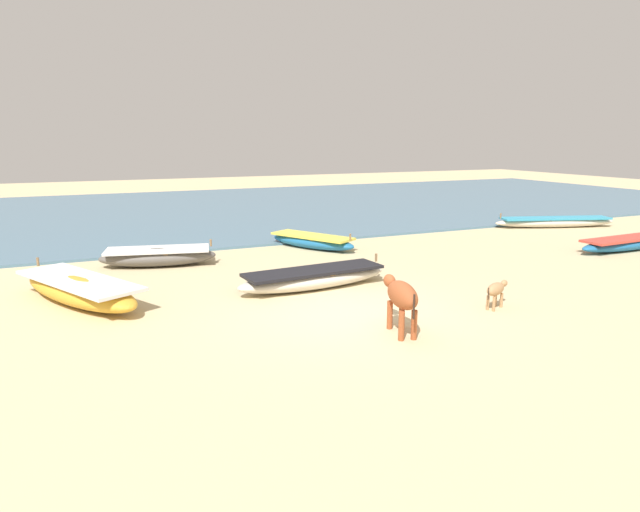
{
  "coord_description": "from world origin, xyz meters",
  "views": [
    {
      "loc": [
        -4.83,
        -9.53,
        3.52
      ],
      "look_at": [
        0.69,
        2.81,
        0.6
      ],
      "focal_mm": 30.82,
      "sensor_mm": 36.0,
      "label": 1
    }
  ],
  "objects_px": {
    "fishing_boat_0": "(79,289)",
    "fishing_boat_5": "(555,222)",
    "fishing_boat_2": "(634,242)",
    "fishing_boat_4": "(158,256)",
    "fishing_boat_6": "(314,278)",
    "fishing_boat_3": "(312,241)",
    "calf_near_tan": "(496,290)",
    "cow_adult_rust": "(401,296)"
  },
  "relations": [
    {
      "from": "fishing_boat_2",
      "to": "fishing_boat_3",
      "type": "height_order",
      "value": "fishing_boat_3"
    },
    {
      "from": "fishing_boat_2",
      "to": "fishing_boat_6",
      "type": "distance_m",
      "value": 11.29
    },
    {
      "from": "cow_adult_rust",
      "to": "fishing_boat_6",
      "type": "bearing_deg",
      "value": 15.89
    },
    {
      "from": "fishing_boat_5",
      "to": "fishing_boat_6",
      "type": "height_order",
      "value": "fishing_boat_6"
    },
    {
      "from": "fishing_boat_4",
      "to": "calf_near_tan",
      "type": "height_order",
      "value": "fishing_boat_4"
    },
    {
      "from": "fishing_boat_0",
      "to": "fishing_boat_3",
      "type": "height_order",
      "value": "fishing_boat_0"
    },
    {
      "from": "fishing_boat_6",
      "to": "fishing_boat_2",
      "type": "bearing_deg",
      "value": -4.06
    },
    {
      "from": "fishing_boat_2",
      "to": "cow_adult_rust",
      "type": "relative_size",
      "value": 3.25
    },
    {
      "from": "fishing_boat_4",
      "to": "fishing_boat_5",
      "type": "distance_m",
      "value": 15.53
    },
    {
      "from": "cow_adult_rust",
      "to": "fishing_boat_4",
      "type": "bearing_deg",
      "value": 36.12
    },
    {
      "from": "cow_adult_rust",
      "to": "fishing_boat_2",
      "type": "bearing_deg",
      "value": -59.89
    },
    {
      "from": "cow_adult_rust",
      "to": "calf_near_tan",
      "type": "relative_size",
      "value": 1.79
    },
    {
      "from": "fishing_boat_5",
      "to": "cow_adult_rust",
      "type": "height_order",
      "value": "cow_adult_rust"
    },
    {
      "from": "fishing_boat_4",
      "to": "cow_adult_rust",
      "type": "height_order",
      "value": "cow_adult_rust"
    },
    {
      "from": "fishing_boat_4",
      "to": "cow_adult_rust",
      "type": "bearing_deg",
      "value": -53.46
    },
    {
      "from": "fishing_boat_2",
      "to": "fishing_boat_5",
      "type": "distance_m",
      "value": 4.49
    },
    {
      "from": "fishing_boat_5",
      "to": "calf_near_tan",
      "type": "bearing_deg",
      "value": 55.81
    },
    {
      "from": "fishing_boat_5",
      "to": "calf_near_tan",
      "type": "distance_m",
      "value": 12.17
    },
    {
      "from": "fishing_boat_5",
      "to": "fishing_boat_6",
      "type": "xyz_separation_m",
      "value": [
        -12.47,
        -4.43,
        0.03
      ]
    },
    {
      "from": "fishing_boat_6",
      "to": "cow_adult_rust",
      "type": "xyz_separation_m",
      "value": [
        0.22,
        -3.47,
        0.45
      ]
    },
    {
      "from": "fishing_boat_2",
      "to": "fishing_boat_4",
      "type": "xyz_separation_m",
      "value": [
        -14.35,
        3.83,
        0.05
      ]
    },
    {
      "from": "calf_near_tan",
      "to": "fishing_boat_6",
      "type": "bearing_deg",
      "value": 109.62
    },
    {
      "from": "fishing_boat_2",
      "to": "fishing_boat_4",
      "type": "height_order",
      "value": "fishing_boat_4"
    },
    {
      "from": "fishing_boat_6",
      "to": "fishing_boat_0",
      "type": "bearing_deg",
      "value": 164.5
    },
    {
      "from": "calf_near_tan",
      "to": "fishing_boat_0",
      "type": "bearing_deg",
      "value": 129.59
    },
    {
      "from": "fishing_boat_0",
      "to": "calf_near_tan",
      "type": "xyz_separation_m",
      "value": [
        7.97,
        -4.01,
        0.11
      ]
    },
    {
      "from": "fishing_boat_0",
      "to": "fishing_boat_5",
      "type": "xyz_separation_m",
      "value": [
        17.6,
        3.44,
        -0.08
      ]
    },
    {
      "from": "calf_near_tan",
      "to": "fishing_boat_3",
      "type": "bearing_deg",
      "value": 73.56
    },
    {
      "from": "fishing_boat_3",
      "to": "calf_near_tan",
      "type": "distance_m",
      "value": 7.57
    },
    {
      "from": "fishing_boat_0",
      "to": "fishing_boat_5",
      "type": "relative_size",
      "value": 0.83
    },
    {
      "from": "fishing_boat_2",
      "to": "calf_near_tan",
      "type": "relative_size",
      "value": 5.83
    },
    {
      "from": "fishing_boat_2",
      "to": "fishing_boat_5",
      "type": "height_order",
      "value": "fishing_boat_2"
    },
    {
      "from": "fishing_boat_4",
      "to": "cow_adult_rust",
      "type": "distance_m",
      "value": 8.1
    },
    {
      "from": "fishing_boat_3",
      "to": "fishing_boat_4",
      "type": "distance_m",
      "value": 4.98
    },
    {
      "from": "fishing_boat_5",
      "to": "calf_near_tan",
      "type": "xyz_separation_m",
      "value": [
        -9.63,
        -7.45,
        0.18
      ]
    },
    {
      "from": "fishing_boat_3",
      "to": "fishing_boat_5",
      "type": "xyz_separation_m",
      "value": [
        10.58,
        -0.06,
        -0.02
      ]
    },
    {
      "from": "fishing_boat_0",
      "to": "fishing_boat_4",
      "type": "bearing_deg",
      "value": -62.11
    },
    {
      "from": "fishing_boat_4",
      "to": "fishing_boat_5",
      "type": "bearing_deg",
      "value": 14.52
    },
    {
      "from": "fishing_boat_2",
      "to": "cow_adult_rust",
      "type": "distance_m",
      "value": 11.64
    },
    {
      "from": "fishing_boat_4",
      "to": "fishing_boat_6",
      "type": "relative_size",
      "value": 0.85
    },
    {
      "from": "cow_adult_rust",
      "to": "fishing_boat_5",
      "type": "bearing_deg",
      "value": -44.94
    },
    {
      "from": "cow_adult_rust",
      "to": "calf_near_tan",
      "type": "xyz_separation_m",
      "value": [
        2.62,
        0.45,
        -0.3
      ]
    }
  ]
}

